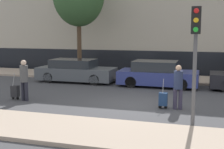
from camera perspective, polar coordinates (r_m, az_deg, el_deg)
ground_plane at (r=12.63m, az=4.29°, el=-5.66°), size 80.00×80.00×0.00m
sidewalk_near at (r=9.13m, az=-0.92°, el=-10.69°), size 28.00×2.50×0.12m
sidewalk_far at (r=19.39m, az=8.80°, el=-0.71°), size 28.00×3.00×0.12m
building_facade at (r=23.02m, az=10.44°, el=12.32°), size 28.00×3.30×9.51m
parked_car_0 at (r=18.34m, az=-6.65°, el=0.62°), size 4.54×1.79×1.32m
parked_car_1 at (r=16.94m, az=8.31°, el=0.02°), size 4.21×1.89×1.37m
pedestrian_left at (r=13.76m, az=-15.78°, el=-0.56°), size 0.35×0.34×1.76m
trolley_left at (r=14.24m, az=-17.30°, el=-2.94°), size 0.34×0.29×1.15m
pedestrian_right at (r=12.08m, az=12.00°, el=-1.77°), size 0.35×0.34×1.70m
trolley_right at (r=12.20m, az=9.33°, el=-4.47°), size 0.34×0.29×1.16m
traffic_light at (r=9.63m, az=15.01°, el=5.64°), size 0.28×0.47×3.69m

